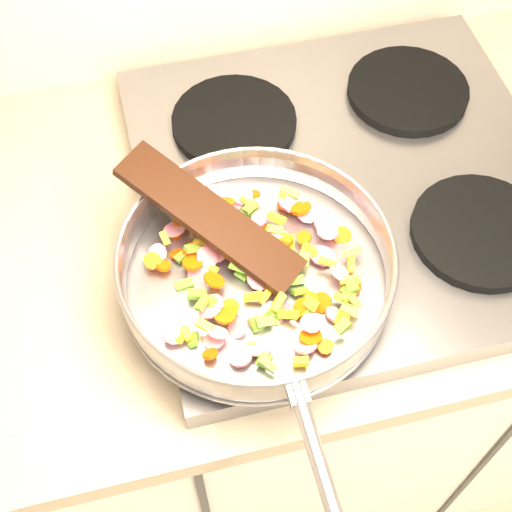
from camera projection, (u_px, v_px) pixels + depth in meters
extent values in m
cube|color=#939399|center=(348.00, 186.00, 1.05)|extent=(0.60, 0.60, 0.04)
cylinder|color=black|center=(282.00, 274.00, 0.93)|extent=(0.19, 0.19, 0.02)
cylinder|color=black|center=(481.00, 232.00, 0.97)|extent=(0.19, 0.19, 0.02)
cylinder|color=black|center=(234.00, 122.00, 1.08)|extent=(0.19, 0.19, 0.02)
cylinder|color=black|center=(408.00, 90.00, 1.12)|extent=(0.19, 0.19, 0.02)
cylinder|color=#9E9EA5|center=(256.00, 279.00, 0.91)|extent=(0.34, 0.34, 0.01)
torus|color=#9E9EA5|center=(256.00, 266.00, 0.89)|extent=(0.39, 0.39, 0.06)
torus|color=#9E9EA5|center=(256.00, 254.00, 0.87)|extent=(0.35, 0.35, 0.01)
cylinder|color=#9E9EA5|center=(321.00, 468.00, 0.73)|extent=(0.02, 0.19, 0.02)
cube|color=#9E9EA5|center=(297.00, 394.00, 0.78)|extent=(0.02, 0.03, 0.02)
cube|color=#629F2B|center=(184.00, 285.00, 0.90)|extent=(0.02, 0.01, 0.01)
cylinder|color=#D74905|center=(193.00, 253.00, 0.92)|extent=(0.04, 0.03, 0.03)
cube|color=#629F2B|center=(256.00, 324.00, 0.87)|extent=(0.02, 0.02, 0.02)
cube|color=yellow|center=(217.00, 302.00, 0.87)|extent=(0.02, 0.02, 0.01)
cube|color=#629F2B|center=(255.00, 214.00, 0.96)|extent=(0.01, 0.02, 0.02)
cube|color=yellow|center=(267.00, 261.00, 0.90)|extent=(0.01, 0.03, 0.02)
cube|color=yellow|center=(253.00, 296.00, 0.88)|extent=(0.03, 0.02, 0.02)
cube|color=#629F2B|center=(300.00, 291.00, 0.89)|extent=(0.02, 0.01, 0.02)
cylinder|color=#D74905|center=(311.00, 300.00, 0.88)|extent=(0.02, 0.02, 0.02)
cube|color=yellow|center=(351.00, 264.00, 0.91)|extent=(0.01, 0.02, 0.01)
cylinder|color=#D74905|center=(311.00, 337.00, 0.85)|extent=(0.03, 0.03, 0.01)
cylinder|color=#D74905|center=(303.00, 308.00, 0.87)|extent=(0.03, 0.03, 0.02)
cube|color=#629F2B|center=(268.00, 365.00, 0.83)|extent=(0.02, 0.02, 0.01)
cube|color=yellow|center=(205.00, 326.00, 0.85)|extent=(0.02, 0.02, 0.01)
cube|color=#629F2B|center=(340.00, 298.00, 0.88)|extent=(0.02, 0.02, 0.02)
cube|color=yellow|center=(351.00, 280.00, 0.89)|extent=(0.03, 0.02, 0.02)
cube|color=#629F2B|center=(223.00, 314.00, 0.87)|extent=(0.02, 0.02, 0.01)
cube|color=yellow|center=(278.00, 302.00, 0.87)|extent=(0.02, 0.03, 0.01)
cylinder|color=red|center=(199.00, 275.00, 0.91)|extent=(0.04, 0.04, 0.02)
cube|color=#629F2B|center=(263.00, 360.00, 0.83)|extent=(0.02, 0.02, 0.02)
cylinder|color=red|center=(207.00, 257.00, 0.91)|extent=(0.03, 0.03, 0.02)
cylinder|color=red|center=(255.00, 318.00, 0.87)|extent=(0.04, 0.03, 0.03)
cylinder|color=red|center=(219.00, 199.00, 0.95)|extent=(0.03, 0.04, 0.02)
cube|color=yellow|center=(276.00, 218.00, 0.93)|extent=(0.03, 0.03, 0.01)
cube|color=#629F2B|center=(274.00, 317.00, 0.88)|extent=(0.02, 0.02, 0.02)
cube|color=yellow|center=(210.00, 268.00, 0.91)|extent=(0.02, 0.02, 0.01)
cylinder|color=red|center=(157.00, 253.00, 0.92)|extent=(0.03, 0.04, 0.02)
cube|color=yellow|center=(310.00, 249.00, 0.92)|extent=(0.02, 0.02, 0.02)
cylinder|color=red|center=(308.00, 212.00, 0.95)|extent=(0.05, 0.04, 0.02)
cylinder|color=#D74905|center=(152.00, 261.00, 0.91)|extent=(0.03, 0.03, 0.01)
cube|color=#629F2B|center=(203.00, 303.00, 0.86)|extent=(0.02, 0.02, 0.01)
cube|color=#629F2B|center=(264.00, 356.00, 0.85)|extent=(0.02, 0.02, 0.01)
cube|color=#629F2B|center=(262.00, 318.00, 0.88)|extent=(0.03, 0.03, 0.01)
cylinder|color=red|center=(278.00, 234.00, 0.93)|extent=(0.03, 0.02, 0.02)
cube|color=#629F2B|center=(275.00, 229.00, 0.93)|extent=(0.02, 0.02, 0.01)
cube|color=#629F2B|center=(192.00, 248.00, 0.91)|extent=(0.02, 0.02, 0.02)
cylinder|color=#D74905|center=(227.00, 201.00, 0.95)|extent=(0.02, 0.02, 0.02)
cylinder|color=#D74905|center=(274.00, 262.00, 0.91)|extent=(0.02, 0.03, 0.02)
cylinder|color=red|center=(262.00, 255.00, 0.91)|extent=(0.04, 0.04, 0.02)
cylinder|color=red|center=(272.00, 314.00, 0.88)|extent=(0.04, 0.04, 0.01)
cube|color=#629F2B|center=(257.00, 250.00, 0.91)|extent=(0.02, 0.02, 0.01)
cube|color=yellow|center=(353.00, 252.00, 0.91)|extent=(0.02, 0.01, 0.01)
cube|color=yellow|center=(265.00, 296.00, 0.88)|extent=(0.02, 0.02, 0.01)
cube|color=yellow|center=(289.00, 314.00, 0.86)|extent=(0.03, 0.02, 0.02)
cylinder|color=red|center=(260.00, 219.00, 0.94)|extent=(0.03, 0.04, 0.02)
cube|color=#629F2B|center=(275.00, 311.00, 0.88)|extent=(0.02, 0.02, 0.01)
cube|color=yellow|center=(341.00, 316.00, 0.87)|extent=(0.02, 0.03, 0.01)
cylinder|color=red|center=(260.00, 278.00, 0.89)|extent=(0.05, 0.04, 0.02)
cube|color=yellow|center=(204.00, 207.00, 0.95)|extent=(0.03, 0.02, 0.01)
cube|color=#629F2B|center=(246.00, 212.00, 0.96)|extent=(0.02, 0.03, 0.01)
cylinder|color=#D74905|center=(280.00, 260.00, 0.90)|extent=(0.02, 0.02, 0.02)
cylinder|color=#D74905|center=(177.00, 254.00, 0.93)|extent=(0.03, 0.02, 0.02)
cube|color=yellow|center=(185.00, 333.00, 0.85)|extent=(0.02, 0.02, 0.01)
cube|color=yellow|center=(196.00, 230.00, 0.94)|extent=(0.03, 0.02, 0.02)
cylinder|color=red|center=(311.00, 323.00, 0.85)|extent=(0.03, 0.03, 0.01)
cube|color=#629F2B|center=(348.00, 292.00, 0.89)|extent=(0.02, 0.02, 0.02)
cylinder|color=#D74905|center=(225.00, 314.00, 0.86)|extent=(0.04, 0.04, 0.01)
cube|color=#629F2B|center=(295.00, 280.00, 0.90)|extent=(0.02, 0.02, 0.01)
cylinder|color=red|center=(202.00, 230.00, 0.95)|extent=(0.04, 0.04, 0.01)
cylinder|color=red|center=(334.00, 314.00, 0.88)|extent=(0.02, 0.03, 0.02)
cube|color=yellow|center=(183.00, 335.00, 0.85)|extent=(0.02, 0.02, 0.01)
cylinder|color=red|center=(214.00, 340.00, 0.85)|extent=(0.03, 0.03, 0.01)
cube|color=#629F2B|center=(353.00, 285.00, 0.88)|extent=(0.02, 0.02, 0.01)
cube|color=yellow|center=(200.00, 244.00, 0.92)|extent=(0.02, 0.01, 0.02)
cylinder|color=#D74905|center=(274.00, 284.00, 0.90)|extent=(0.03, 0.03, 0.00)
cylinder|color=#D74905|center=(217.00, 201.00, 0.97)|extent=(0.03, 0.03, 0.03)
cylinder|color=red|center=(340.00, 272.00, 0.90)|extent=(0.03, 0.04, 0.02)
cylinder|color=red|center=(174.00, 332.00, 0.85)|extent=(0.04, 0.04, 0.03)
cylinder|color=#D74905|center=(325.00, 346.00, 0.85)|extent=(0.03, 0.03, 0.01)
cylinder|color=#D74905|center=(226.00, 216.00, 0.96)|extent=(0.03, 0.03, 0.01)
cube|color=#629F2B|center=(250.00, 207.00, 0.95)|extent=(0.02, 0.02, 0.01)
cylinder|color=red|center=(273.00, 273.00, 0.89)|extent=(0.04, 0.04, 0.01)
cylinder|color=#D74905|center=(193.00, 263.00, 0.90)|extent=(0.03, 0.03, 0.01)
cube|color=yellow|center=(291.00, 245.00, 0.93)|extent=(0.02, 0.03, 0.02)
cylinder|color=#D74905|center=(181.00, 220.00, 0.95)|extent=(0.03, 0.03, 0.01)
cylinder|color=red|center=(290.00, 202.00, 0.96)|extent=(0.05, 0.05, 0.02)
cylinder|color=#D74905|center=(210.00, 354.00, 0.84)|extent=(0.02, 0.02, 0.02)
cube|color=#629F2B|center=(181.00, 257.00, 0.92)|extent=(0.02, 0.02, 0.01)
cylinder|color=red|center=(238.00, 328.00, 0.87)|extent=(0.03, 0.04, 0.03)
cylinder|color=red|center=(225.00, 250.00, 0.93)|extent=(0.03, 0.03, 0.02)
cylinder|color=#D74905|center=(214.00, 280.00, 0.88)|extent=(0.04, 0.04, 0.02)
cube|color=#629F2B|center=(311.00, 303.00, 0.86)|extent=(0.02, 0.03, 0.02)
cylinder|color=red|center=(211.00, 306.00, 0.87)|extent=(0.04, 0.05, 0.03)
cube|color=yellow|center=(165.00, 238.00, 0.92)|extent=(0.01, 0.02, 0.02)
cylinder|color=red|center=(326.00, 225.00, 0.95)|extent=(0.04, 0.04, 0.01)
cube|color=#629F2B|center=(239.00, 266.00, 0.89)|extent=(0.03, 0.02, 0.02)
cylinder|color=red|center=(174.00, 229.00, 0.94)|extent=(0.04, 0.04, 0.01)
cube|color=#629F2B|center=(217.00, 206.00, 0.95)|extent=(0.02, 0.02, 0.02)
cube|color=#629F2B|center=(247.00, 348.00, 0.85)|extent=(0.03, 0.01, 0.01)
cube|color=#629F2B|center=(343.00, 326.00, 0.85)|extent=(0.02, 0.02, 0.01)
cube|color=#629F2B|center=(194.00, 339.00, 0.86)|extent=(0.02, 0.02, 0.02)
cube|color=#629F2B|center=(247.00, 202.00, 0.96)|extent=(0.02, 0.02, 0.02)
cylinder|color=red|center=(306.00, 346.00, 0.85)|extent=(0.04, 0.03, 0.02)
cylinder|color=#D74905|center=(231.00, 307.00, 0.87)|extent=(0.03, 0.02, 0.02)
cylinder|color=red|center=(236.00, 204.00, 0.97)|extent=(0.03, 0.03, 0.02)
cube|color=yellow|center=(327.00, 262.00, 0.90)|extent=(0.02, 0.02, 0.01)
cube|color=yellow|center=(350.00, 311.00, 0.86)|extent=(0.02, 0.02, 0.01)
cylinder|color=#D74905|center=(342.00, 236.00, 0.94)|extent=(0.03, 0.03, 0.02)
cylinder|color=red|center=(261.00, 246.00, 0.92)|extent=(0.04, 0.04, 0.02)
cube|color=#629F2B|center=(304.00, 258.00, 0.91)|extent=(0.02, 0.02, 0.02)
cylinder|color=#D74905|center=(175.00, 232.00, 0.95)|extent=(0.03, 0.03, 0.01)
cylinder|color=red|center=(322.00, 256.00, 0.92)|extent=(0.05, 0.05, 0.02)
cube|color=#629F2B|center=(241.00, 275.00, 0.91)|extent=(0.02, 0.02, 0.01)
cylinder|color=red|center=(258.00, 347.00, 0.85)|extent=(0.05, 0.04, 0.03)
cube|color=yellow|center=(291.00, 192.00, 0.96)|extent=(0.03, 0.02, 0.02)
cylinder|color=red|center=(217.00, 253.00, 0.92)|extent=(0.03, 0.03, 0.01)
cube|color=#629F2B|center=(197.00, 294.00, 0.88)|extent=(0.03, 0.02, 0.01)
cube|color=#629F2B|center=(347.00, 297.00, 0.88)|extent=(0.02, 0.02, 0.01)
cube|color=#629F2B|center=(312.00, 319.00, 0.87)|extent=(0.02, 0.03, 0.02)
cylinder|color=#D74905|center=(285.00, 241.00, 0.92)|extent=(0.02, 0.02, 0.02)
cube|color=yellow|center=(282.00, 195.00, 0.96)|extent=(0.02, 0.02, 0.02)
cylinder|color=#D74905|center=(301.00, 208.00, 0.95)|extent=(0.03, 0.03, 0.02)
cylinder|color=red|center=(287.00, 309.00, 0.88)|extent=(0.04, 0.03, 0.02)
cylinder|color=#D74905|center=(267.00, 232.00, 0.94)|extent=(0.03, 0.03, 0.01)
cylinder|color=#D74905|center=(352.00, 286.00, 0.89)|extent=(0.03, 0.03, 0.02)
cylinder|color=#D74905|center=(304.00, 238.00, 0.93)|extent=(0.03, 0.03, 0.02)
cube|color=#629F2B|center=(265.00, 321.00, 0.86)|extent=(0.02, 0.01, 0.01)
cube|color=#629F2B|center=(218.00, 307.00, 0.87)|extent=(0.02, 0.02, 0.01)
cylinder|color=#D74905|center=(321.00, 303.00, 0.89)|extent=(0.04, 0.04, 0.02)
cube|color=#629F2B|center=(268.00, 251.00, 0.91)|extent=(0.02, 0.02, 0.01)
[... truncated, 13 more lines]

